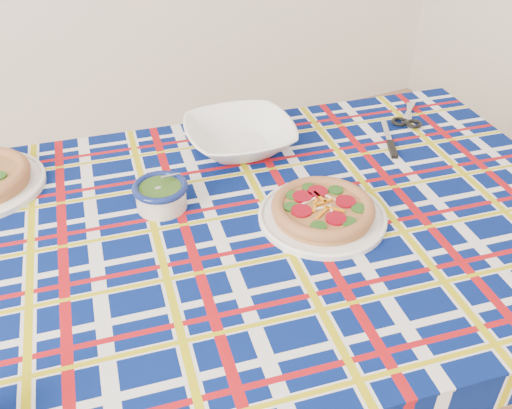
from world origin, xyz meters
name	(u,v)px	position (x,y,z in m)	size (l,w,h in m)	color
dining_table	(246,252)	(0.29, 0.47, 0.60)	(1.54, 1.09, 0.67)	brown
tablecloth	(245,243)	(0.29, 0.47, 0.62)	(1.45, 0.92, 0.09)	#041454
main_focaccia_plate	(323,209)	(0.44, 0.42, 0.70)	(0.26, 0.26, 0.05)	#AA6D3C
pesto_bowl	(161,193)	(0.16, 0.60, 0.71)	(0.11, 0.11, 0.07)	#1F3E10
serving_bowl	(240,136)	(0.40, 0.75, 0.70)	(0.26, 0.26, 0.06)	white
table_knife	(387,132)	(0.77, 0.66, 0.68)	(0.19, 0.02, 0.01)	silver
kitchen_scissors	(409,111)	(0.88, 0.72, 0.68)	(0.17, 0.08, 0.01)	silver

